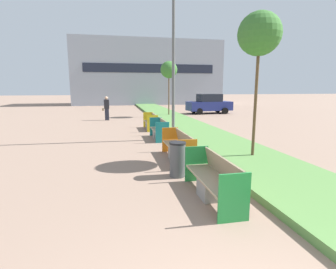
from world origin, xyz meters
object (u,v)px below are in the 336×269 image
object	(u,v)px
street_lamp_post	(173,43)
sapling_tree_far	(169,70)
bench_green_frame	(213,182)
bench_teal_frame	(160,131)
parked_car_distant	(209,104)
pedestrian_walking	(107,108)
litter_bin	(178,159)
bench_yellow_frame	(151,123)
bench_orange_frame	(179,149)
sapling_tree_near	(259,35)

from	to	relation	value
street_lamp_post	sapling_tree_far	bearing A→B (deg)	79.34
bench_green_frame	street_lamp_post	world-z (taller)	street_lamp_post
bench_teal_frame	parked_car_distant	world-z (taller)	parked_car_distant
street_lamp_post	pedestrian_walking	bearing A→B (deg)	111.42
bench_teal_frame	street_lamp_post	distance (m)	4.13
bench_green_frame	litter_bin	xyz separation A→B (m)	(-0.44, 1.58, 0.12)
litter_bin	parked_car_distant	size ratio (longest dim) A/B	0.23
bench_green_frame	bench_yellow_frame	xyz separation A→B (m)	(-0.00, 10.04, -0.01)
bench_yellow_frame	bench_green_frame	bearing A→B (deg)	-89.98
bench_orange_frame	litter_bin	xyz separation A→B (m)	(-0.44, -1.67, 0.11)
bench_yellow_frame	sapling_tree_far	xyz separation A→B (m)	(2.47, 6.62, 3.53)
litter_bin	street_lamp_post	size ratio (longest dim) A/B	0.12
bench_yellow_frame	street_lamp_post	distance (m)	5.26
bench_yellow_frame	litter_bin	size ratio (longest dim) A/B	1.98
sapling_tree_far	pedestrian_walking	distance (m)	6.13
street_lamp_post	sapling_tree_near	xyz separation A→B (m)	(1.86, -4.09, -0.33)
bench_orange_frame	street_lamp_post	distance (m)	5.40
sapling_tree_near	sapling_tree_far	bearing A→B (deg)	90.00
bench_teal_frame	sapling_tree_far	xyz separation A→B (m)	(2.47, 9.60, 3.53)
sapling_tree_near	pedestrian_walking	bearing A→B (deg)	112.43
pedestrian_walking	parked_car_distant	bearing A→B (deg)	20.00
bench_teal_frame	litter_bin	size ratio (longest dim) A/B	1.99
bench_orange_frame	litter_bin	size ratio (longest dim) A/B	2.51
bench_teal_frame	bench_yellow_frame	xyz separation A→B (m)	(-0.00, 2.98, -0.00)
bench_green_frame	parked_car_distant	world-z (taller)	parked_car_distant
bench_teal_frame	sapling_tree_far	bearing A→B (deg)	75.55
parked_car_distant	sapling_tree_far	bearing A→B (deg)	-160.42
bench_orange_frame	sapling_tree_near	size ratio (longest dim) A/B	0.51
bench_teal_frame	street_lamp_post	size ratio (longest dim) A/B	0.24
sapling_tree_near	parked_car_distant	bearing A→B (deg)	74.70
street_lamp_post	sapling_tree_near	world-z (taller)	street_lamp_post
bench_green_frame	sapling_tree_near	world-z (taller)	sapling_tree_near
litter_bin	street_lamp_post	bearing A→B (deg)	78.52
bench_orange_frame	street_lamp_post	size ratio (longest dim) A/B	0.30
bench_teal_frame	street_lamp_post	xyz separation A→B (m)	(0.61, -0.28, 4.07)
bench_orange_frame	bench_green_frame	bearing A→B (deg)	-90.03
sapling_tree_near	bench_green_frame	bearing A→B (deg)	-132.65
litter_bin	sapling_tree_far	world-z (taller)	sapling_tree_far
bench_teal_frame	sapling_tree_far	distance (m)	10.52
bench_yellow_frame	pedestrian_walking	distance (m)	5.78
bench_green_frame	sapling_tree_near	distance (m)	5.21
bench_yellow_frame	sapling_tree_near	world-z (taller)	sapling_tree_near
pedestrian_walking	street_lamp_post	bearing A→B (deg)	-68.58
bench_orange_frame	pedestrian_walking	bearing A→B (deg)	102.68
bench_teal_frame	street_lamp_post	bearing A→B (deg)	-24.79
bench_green_frame	street_lamp_post	xyz separation A→B (m)	(0.61, 6.77, 4.06)
sapling_tree_near	pedestrian_walking	xyz separation A→B (m)	(-5.14, 12.45, -3.18)
street_lamp_post	pedestrian_walking	world-z (taller)	street_lamp_post
street_lamp_post	parked_car_distant	distance (m)	13.81
bench_green_frame	pedestrian_walking	bearing A→B (deg)	100.01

